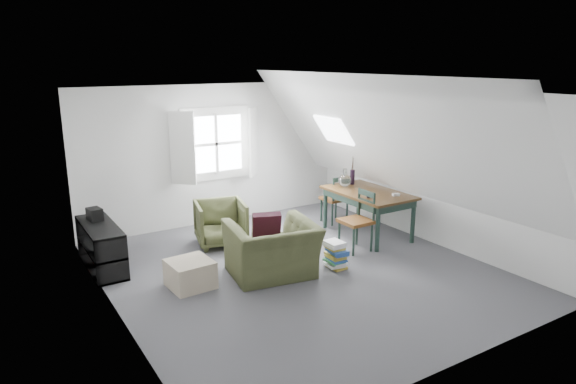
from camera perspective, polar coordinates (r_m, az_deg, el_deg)
floor at (r=7.37m, az=1.19°, el=-8.75°), size 5.50×5.50×0.00m
ceiling at (r=6.78m, az=1.30°, el=11.04°), size 5.50×5.50×0.00m
wall_back at (r=9.34m, az=-8.06°, el=4.14°), size 5.00×0.00×5.00m
wall_front at (r=5.00m, az=18.85°, el=-5.69°), size 5.00×0.00×5.00m
wall_left at (r=6.02m, az=-19.09°, el=-2.32°), size 0.00×5.50×5.50m
wall_right at (r=8.57m, az=15.39°, el=2.82°), size 0.00×5.50×5.50m
slope_left at (r=6.17m, az=-10.89°, el=3.64°), size 3.19×5.50×4.48m
slope_right at (r=7.81m, az=10.87°, el=5.90°), size 3.19×5.50×4.48m
dormer_window at (r=9.24m, az=-7.91°, el=5.29°), size 1.71×0.35×1.30m
skylight at (r=8.80m, az=5.10°, el=6.86°), size 0.35×0.75×0.47m
armchair_near at (r=7.24m, az=-1.77°, el=-9.21°), size 1.31×1.19×0.75m
armchair_far at (r=8.46m, az=-7.40°, el=-5.74°), size 0.93×0.95×0.72m
throw_pillow at (r=7.12m, az=-2.42°, el=-3.78°), size 0.45×0.35×0.41m
ottoman at (r=6.94m, az=-10.81°, el=-8.91°), size 0.57×0.57×0.36m
dining_table at (r=8.71m, az=8.88°, el=-0.58°), size 0.92×1.53×0.77m
demijohn at (r=8.90m, az=6.31°, el=1.35°), size 0.22×0.22×0.31m
vase_twigs at (r=9.13m, az=7.17°, el=1.75°), size 0.08×0.09×0.65m
cup at (r=8.31m, az=8.94°, el=-0.60°), size 0.12×0.12×0.09m
paper_box at (r=8.50m, az=11.90°, el=-0.28°), size 0.13×0.11×0.04m
dining_chair_far at (r=9.37m, az=5.31°, el=-0.68°), size 0.42×0.42×0.89m
dining_chair_near at (r=8.06m, az=7.75°, el=-3.08°), size 0.44×0.44×0.94m
media_shelf at (r=7.77m, az=-19.95°, el=-6.05°), size 0.43×1.28×0.66m
electronics_box at (r=7.91m, az=-20.69°, el=-2.38°), size 0.21×0.26×0.19m
magazine_stack at (r=7.43m, az=5.31°, el=-6.96°), size 0.30×0.35×0.40m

